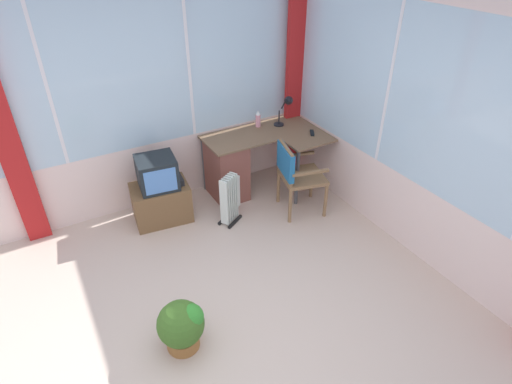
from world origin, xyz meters
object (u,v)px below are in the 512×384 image
wooden_armchair (293,170)px  tv_on_stand (160,193)px  desk_lamp (287,107)px  tv_remote (312,133)px  desk (232,165)px  space_heater (230,198)px  potted_plant (182,325)px  spray_bottle (258,119)px

wooden_armchair → tv_on_stand: 1.56m
desk_lamp → tv_remote: 0.47m
desk → space_heater: bearing=-119.7°
wooden_armchair → space_heater: bearing=165.5°
wooden_armchair → space_heater: (-0.73, 0.19, -0.26)m
tv_remote → potted_plant: (-2.36, -1.53, -0.52)m
tv_on_stand → potted_plant: size_ratio=1.76×
tv_remote → spray_bottle: bearing=164.1°
spray_bottle → tv_on_stand: (-1.44, -0.25, -0.51)m
desk_lamp → tv_remote: desk_lamp is taller
desk → tv_remote: tv_remote is taller
desk → desk_lamp: 1.00m
spray_bottle → space_heater: bearing=-138.2°
tv_remote → spray_bottle: spray_bottle is taller
spray_bottle → tv_on_stand: spray_bottle is taller
spray_bottle → tv_on_stand: 1.55m
space_heater → tv_on_stand: bearing=148.1°
wooden_armchair → potted_plant: 2.22m
tv_remote → tv_on_stand: bearing=-156.5°
tv_on_stand → space_heater: (0.68, -0.43, -0.05)m
wooden_armchair → desk_lamp: bearing=63.7°
wooden_armchair → spray_bottle: bearing=88.3°
tv_on_stand → desk: bearing=4.6°
tv_on_stand → potted_plant: tv_on_stand is taller
space_heater → desk: bearing=60.3°
desk → space_heater: desk is taller
desk → wooden_armchair: (0.44, -0.69, 0.15)m
desk_lamp → tv_on_stand: 1.89m
desk → tv_on_stand: 0.98m
desk_lamp → spray_bottle: bearing=156.1°
space_heater → potted_plant: (-1.13, -1.37, -0.05)m
potted_plant → space_heater: bearing=50.5°
desk → wooden_armchair: wooden_armchair is taller
tv_remote → tv_on_stand: (-1.92, 0.27, -0.42)m
desk_lamp → tv_on_stand: size_ratio=0.48×
desk → desk_lamp: bearing=1.9°
space_heater → potted_plant: size_ratio=1.31×
space_heater → potted_plant: bearing=-129.5°
desk → potted_plant: 2.35m
desk_lamp → space_heater: (-1.09, -0.53, -0.71)m
spray_bottle → potted_plant: 2.85m
desk → spray_bottle: spray_bottle is taller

